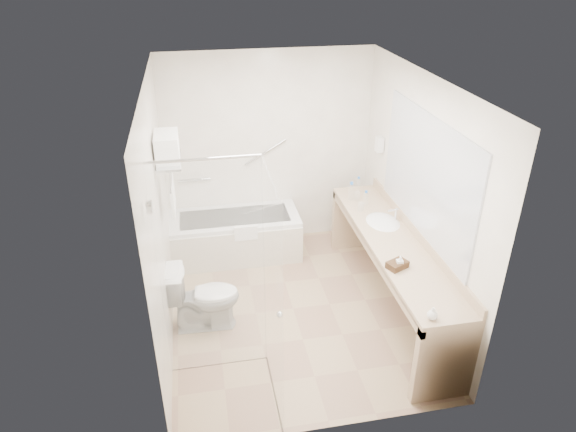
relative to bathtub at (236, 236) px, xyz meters
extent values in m
plane|color=tan|center=(0.50, -1.24, -0.28)|extent=(3.20, 3.20, 0.00)
cube|color=white|center=(0.50, -1.24, 2.22)|extent=(2.60, 3.20, 0.10)
cube|color=white|center=(0.50, 0.36, 0.97)|extent=(2.60, 0.10, 2.50)
cube|color=white|center=(0.50, -2.84, 0.97)|extent=(2.60, 0.10, 2.50)
cube|color=white|center=(-0.80, -1.24, 0.97)|extent=(0.10, 3.20, 2.50)
cube|color=white|center=(1.80, -1.24, 0.97)|extent=(0.10, 3.20, 2.50)
cube|color=silver|center=(0.00, 0.01, 0.00)|extent=(1.60, 0.70, 0.55)
cube|color=beige|center=(0.00, -0.35, -0.03)|extent=(1.60, 0.02, 0.50)
cube|color=white|center=(0.10, -0.34, 0.22)|extent=(0.28, 0.06, 0.18)
cylinder|color=silver|center=(-0.45, 0.32, 0.67)|extent=(0.40, 0.03, 0.03)
cylinder|color=silver|center=(0.45, 0.32, 0.97)|extent=(0.53, 0.03, 0.33)
cube|color=silver|center=(-0.35, -1.94, 0.77)|extent=(0.90, 0.01, 2.10)
cube|color=silver|center=(0.10, -2.39, 0.77)|extent=(0.02, 0.90, 2.10)
cylinder|color=silver|center=(-0.35, -1.94, 1.82)|extent=(0.90, 0.02, 0.02)
sphere|color=silver|center=(0.13, -2.54, 0.72)|extent=(0.05, 0.05, 0.05)
cylinder|color=silver|center=(-0.75, -2.39, 1.67)|extent=(0.04, 0.10, 0.10)
cube|color=silver|center=(-0.67, -0.89, 1.42)|extent=(0.24, 0.55, 0.02)
cylinder|color=silver|center=(-0.67, -0.89, 1.20)|extent=(0.02, 0.55, 0.02)
cube|color=white|center=(-0.67, -0.89, 1.04)|extent=(0.03, 0.42, 0.32)
cube|color=white|center=(-0.67, -0.89, 1.48)|extent=(0.22, 0.40, 0.08)
cube|color=white|center=(-0.67, -0.89, 1.57)|extent=(0.22, 0.40, 0.08)
cube|color=white|center=(-0.67, -0.89, 1.65)|extent=(0.22, 0.40, 0.08)
cube|color=tan|center=(1.52, -1.39, 0.55)|extent=(0.55, 2.70, 0.05)
cube|color=tan|center=(1.78, -1.39, 0.62)|extent=(0.03, 2.70, 0.10)
cube|color=tan|center=(1.27, -1.39, 0.49)|extent=(0.04, 2.70, 0.08)
cube|color=tan|center=(1.52, -2.70, 0.12)|extent=(0.55, 0.08, 0.80)
cube|color=tan|center=(1.52, -0.08, 0.12)|extent=(0.55, 0.08, 0.80)
ellipsoid|color=silver|center=(1.55, -0.99, 0.54)|extent=(0.40, 0.52, 0.14)
cylinder|color=silver|center=(1.70, -0.99, 0.65)|extent=(0.03, 0.03, 0.14)
cube|color=silver|center=(1.79, -1.39, 1.27)|extent=(0.02, 2.00, 1.20)
cube|color=silver|center=(1.75, -0.19, 1.17)|extent=(0.08, 0.10, 0.18)
imported|color=silver|center=(-0.45, -1.33, 0.08)|extent=(0.74, 0.43, 0.71)
cube|color=#402816|center=(1.37, -1.88, 0.61)|extent=(0.23, 0.20, 0.07)
imported|color=silver|center=(1.39, -1.89, 0.60)|extent=(0.07, 0.13, 0.06)
imported|color=silver|center=(1.37, -2.64, 0.62)|extent=(0.12, 0.13, 0.09)
cylinder|color=silver|center=(1.37, -0.38, 0.67)|extent=(0.07, 0.07, 0.19)
cylinder|color=blue|center=(1.37, -0.38, 0.78)|extent=(0.04, 0.04, 0.03)
cylinder|color=silver|center=(1.49, -0.57, 0.66)|extent=(0.06, 0.06, 0.16)
cylinder|color=blue|center=(1.49, -0.57, 0.75)|extent=(0.03, 0.03, 0.02)
cylinder|color=silver|center=(1.54, -0.14, 0.65)|extent=(0.05, 0.05, 0.15)
cylinder|color=blue|center=(1.54, -0.14, 0.74)|extent=(0.03, 0.03, 0.02)
cylinder|color=silver|center=(1.40, -0.68, 0.62)|extent=(0.09, 0.09, 0.09)
cylinder|color=silver|center=(1.44, -0.40, 0.63)|extent=(0.09, 0.09, 0.10)
camera|label=1|loc=(-0.40, -5.66, 3.28)|focal=32.00mm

